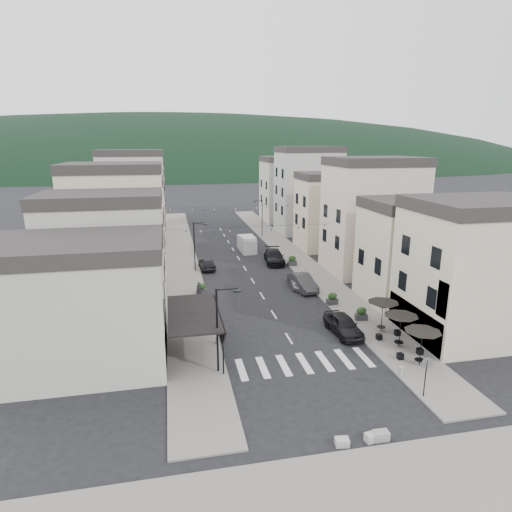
{
  "coord_description": "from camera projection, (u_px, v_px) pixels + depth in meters",
  "views": [
    {
      "loc": [
        -8.78,
        -23.96,
        15.06
      ],
      "look_at": [
        -0.09,
        18.67,
        3.5
      ],
      "focal_mm": 30.0,
      "sensor_mm": 36.0,
      "label": 1
    }
  ],
  "objects": [
    {
      "name": "parked_car_a",
      "position": [
        343.0,
        325.0,
        34.61
      ],
      "size": [
        2.16,
        4.8,
        1.6
      ],
      "primitive_type": "imported",
      "rotation": [
        0.0,
        0.0,
        0.06
      ],
      "color": "black",
      "rests_on": "ground"
    },
    {
      "name": "planter_ra",
      "position": [
        361.0,
        314.0,
        37.12
      ],
      "size": [
        1.11,
        0.73,
        1.16
      ],
      "rotation": [
        0.0,
        0.0,
        -0.16
      ],
      "color": "#2F2E31",
      "rests_on": "sidewalk_right"
    },
    {
      "name": "concrete_block_c",
      "position": [
        342.0,
        442.0,
        21.91
      ],
      "size": [
        0.76,
        0.59,
        0.4
      ],
      "primitive_type": "cube",
      "rotation": [
        0.0,
        0.0,
        -0.13
      ],
      "color": "#A7A59F",
      "rests_on": "ground"
    },
    {
      "name": "parked_car_c",
      "position": [
        300.0,
        281.0,
        46.07
      ],
      "size": [
        2.53,
        4.77,
        1.28
      ],
      "primitive_type": "imported",
      "rotation": [
        0.0,
        0.0,
        -0.09
      ],
      "color": "gray",
      "rests_on": "ground"
    },
    {
      "name": "bollards",
      "position": [
        291.0,
        336.0,
        33.35
      ],
      "size": [
        11.66,
        10.26,
        0.6
      ],
      "color": "gray",
      "rests_on": "ground"
    },
    {
      "name": "planter_rb",
      "position": [
        332.0,
        299.0,
        40.7
      ],
      "size": [
        1.09,
        0.69,
        1.16
      ],
      "rotation": [
        0.0,
        0.0,
        0.12
      ],
      "color": "#2A2A2C",
      "rests_on": "sidewalk_right"
    },
    {
      "name": "ground",
      "position": [
        314.0,
        378.0,
        28.25
      ],
      "size": [
        700.0,
        700.0,
        0.0
      ],
      "primitive_type": "plane",
      "color": "black",
      "rests_on": "ground"
    },
    {
      "name": "traffic_sign",
      "position": [
        426.0,
        369.0,
        25.56
      ],
      "size": [
        0.7,
        0.07,
        2.7
      ],
      "color": "black",
      "rests_on": "ground"
    },
    {
      "name": "bunting_near",
      "position": [
        251.0,
        230.0,
        47.64
      ],
      "size": [
        19.0,
        0.28,
        0.62
      ],
      "color": "black",
      "rests_on": "ground"
    },
    {
      "name": "parked_car_b",
      "position": [
        303.0,
        282.0,
        45.08
      ],
      "size": [
        2.22,
        5.08,
        1.62
      ],
      "primitive_type": "imported",
      "rotation": [
        0.0,
        0.0,
        0.1
      ],
      "color": "#2D2D30",
      "rests_on": "ground"
    },
    {
      "name": "parked_car_e",
      "position": [
        207.0,
        263.0,
        52.43
      ],
      "size": [
        2.04,
        4.42,
        1.47
      ],
      "primitive_type": "imported",
      "rotation": [
        0.0,
        0.0,
        3.22
      ],
      "color": "black",
      "rests_on": "ground"
    },
    {
      "name": "pedestrian_a",
      "position": [
        199.0,
        290.0,
        42.53
      ],
      "size": [
        0.63,
        0.48,
        1.55
      ],
      "primitive_type": "imported",
      "rotation": [
        0.0,
        0.0,
        -0.2
      ],
      "color": "black",
      "rests_on": "sidewalk_left"
    },
    {
      "name": "boutique_building",
      "position": [
        74.0,
        311.0,
        28.97
      ],
      "size": [
        12.0,
        8.0,
        8.0
      ],
      "primitive_type": "cube",
      "color": "#B1AEA3",
      "rests_on": "ground"
    },
    {
      "name": "sidewalk_left",
      "position": [
        182.0,
        259.0,
        57.09
      ],
      "size": [
        4.0,
        76.0,
        0.12
      ],
      "primitive_type": "cube",
      "color": "slate",
      "rests_on": "ground"
    },
    {
      "name": "streetlamp_right_far",
      "position": [
        260.0,
        214.0,
        70.1
      ],
      "size": [
        1.7,
        0.56,
        6.0
      ],
      "color": "black",
      "rests_on": "ground"
    },
    {
      "name": "parked_car_d",
      "position": [
        274.0,
        257.0,
        55.11
      ],
      "size": [
        2.94,
        5.91,
        1.65
      ],
      "primitive_type": "imported",
      "rotation": [
        0.0,
        0.0,
        -0.11
      ],
      "color": "black",
      "rests_on": "ground"
    },
    {
      "name": "concrete_block_b",
      "position": [
        371.0,
        437.0,
        22.21
      ],
      "size": [
        0.67,
        0.54,
        0.45
      ],
      "primitive_type": "cube",
      "rotation": [
        0.0,
        0.0,
        0.17
      ],
      "color": "#A4A39C",
      "rests_on": "ground"
    },
    {
      "name": "bunting_far",
      "position": [
        230.0,
        209.0,
        62.79
      ],
      "size": [
        19.0,
        0.28,
        0.62
      ],
      "color": "black",
      "rests_on": "ground"
    },
    {
      "name": "bistro_building",
      "position": [
        475.0,
        275.0,
        33.56
      ],
      "size": [
        10.0,
        8.0,
        10.0
      ],
      "primitive_type": "cube",
      "color": "beige",
      "rests_on": "ground"
    },
    {
      "name": "concrete_block_a",
      "position": [
        381.0,
        436.0,
        22.31
      ],
      "size": [
        0.81,
        0.52,
        0.5
      ],
      "primitive_type": "cube",
      "rotation": [
        0.0,
        0.0,
        -0.03
      ],
      "color": "gray",
      "rests_on": "ground"
    },
    {
      "name": "streetlamp_left_near",
      "position": [
        221.0,
        321.0,
        28.07
      ],
      "size": [
        1.7,
        0.56,
        6.0
      ],
      "color": "black",
      "rests_on": "ground"
    },
    {
      "name": "planter_la",
      "position": [
        197.0,
        319.0,
        35.88
      ],
      "size": [
        1.25,
        0.98,
        1.23
      ],
      "rotation": [
        0.0,
        0.0,
        -0.39
      ],
      "color": "#2C2C2E",
      "rests_on": "sidewalk_left"
    },
    {
      "name": "delivery_van",
      "position": [
        247.0,
        244.0,
        60.92
      ],
      "size": [
        2.08,
        4.9,
        2.32
      ],
      "rotation": [
        0.0,
        0.0,
        0.03
      ],
      "color": "silver",
      "rests_on": "ground"
    },
    {
      "name": "sidewalk_right",
      "position": [
        290.0,
        253.0,
        59.99
      ],
      "size": [
        4.0,
        76.0,
        0.12
      ],
      "primitive_type": "cube",
      "color": "slate",
      "rests_on": "ground"
    },
    {
      "name": "streetlamp_left_far",
      "position": [
        197.0,
        241.0,
        50.8
      ],
      "size": [
        1.7,
        0.56,
        6.0
      ],
      "color": "black",
      "rests_on": "ground"
    },
    {
      "name": "buildings_row_left",
      "position": [
        128.0,
        209.0,
        59.63
      ],
      "size": [
        10.2,
        54.16,
        14.0
      ],
      "color": "#B1AEA3",
      "rests_on": "ground"
    },
    {
      "name": "pedestrian_b",
      "position": [
        199.0,
        301.0,
        39.12
      ],
      "size": [
        1.05,
        0.94,
        1.77
      ],
      "primitive_type": "imported",
      "rotation": [
        0.0,
        0.0,
        -0.38
      ],
      "color": "#28212C",
      "rests_on": "sidewalk_left"
    },
    {
      "name": "buildings_row_right",
      "position": [
        327.0,
        203.0,
        64.08
      ],
      "size": [
        10.2,
        54.16,
        14.5
      ],
      "color": "beige",
      "rests_on": "ground"
    },
    {
      "name": "planter_lb",
      "position": [
        201.0,
        289.0,
        43.51
      ],
      "size": [
        1.02,
        0.6,
        1.11
      ],
      "rotation": [
        0.0,
        0.0,
        -0.06
      ],
      "color": "#2C2C2E",
      "rests_on": "sidewalk_left"
    },
    {
      "name": "boutique_awning",
      "position": [
        197.0,
        314.0,
        30.79
      ],
      "size": [
        3.77,
        7.5,
        3.28
      ],
      "color": "black",
      "rests_on": "ground"
    },
    {
      "name": "hill_backdrop",
      "position": [
        179.0,
        164.0,
        312.36
      ],
      "size": [
        640.0,
        360.0,
        70.0
      ],
      "primitive_type": "ellipsoid",
      "color": "black",
      "rests_on": "ground"
    },
    {
      "name": "planter_rc",
      "position": [
        292.0,
        261.0,
        53.6
      ],
      "size": [
        1.12,
        0.62,
        1.25
      ],
      "rotation": [
        0.0,
        0.0,
        -0.01
      ],
      "color": "#303033",
      "rests_on": "sidewalk_right"
    },
    {
      "name": "cafe_terrace",
      "position": [
        401.0,
        319.0,
        31.79
      ],
      "size": [
        2.5,
        8.1,
        2.53
      ],
      "color": "black",
      "rests_on": "ground"
    }
  ]
}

